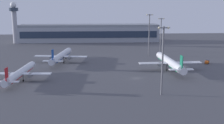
{
  "coord_description": "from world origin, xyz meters",
  "views": [
    {
      "loc": [
        -20.07,
        -129.63,
        35.31
      ],
      "look_at": [
        -10.48,
        20.31,
        4.0
      ],
      "focal_mm": 44.53,
      "sensor_mm": 36.0,
      "label": 1
    }
  ],
  "objects_px": {
    "apron_light_east": "(161,32)",
    "apron_light_west": "(149,32)",
    "apron_light_central": "(163,57)",
    "airplane_terminal_side": "(170,62)",
    "baggage_tractor": "(207,62)",
    "control_tower": "(14,19)",
    "airplane_taxiway_distant": "(61,56)",
    "airplane_mid_apron": "(20,73)"
  },
  "relations": [
    {
      "from": "airplane_terminal_side",
      "to": "apron_light_west",
      "type": "bearing_deg",
      "value": 92.51
    },
    {
      "from": "airplane_terminal_side",
      "to": "baggage_tractor",
      "type": "height_order",
      "value": "airplane_terminal_side"
    },
    {
      "from": "control_tower",
      "to": "airplane_taxiway_distant",
      "type": "distance_m",
      "value": 104.65
    },
    {
      "from": "airplane_mid_apron",
      "to": "airplane_terminal_side",
      "type": "height_order",
      "value": "airplane_terminal_side"
    },
    {
      "from": "airplane_terminal_side",
      "to": "apron_light_east",
      "type": "xyz_separation_m",
      "value": [
        9.29,
        61.65,
        10.21
      ]
    },
    {
      "from": "apron_light_central",
      "to": "airplane_terminal_side",
      "type": "bearing_deg",
      "value": 70.51
    },
    {
      "from": "airplane_terminal_side",
      "to": "baggage_tractor",
      "type": "relative_size",
      "value": 9.73
    },
    {
      "from": "apron_light_east",
      "to": "apron_light_west",
      "type": "bearing_deg",
      "value": -125.05
    },
    {
      "from": "control_tower",
      "to": "apron_light_east",
      "type": "distance_m",
      "value": 133.23
    },
    {
      "from": "airplane_terminal_side",
      "to": "apron_light_central",
      "type": "bearing_deg",
      "value": -111.2
    },
    {
      "from": "apron_light_east",
      "to": "airplane_mid_apron",
      "type": "bearing_deg",
      "value": -137.4
    },
    {
      "from": "airplane_taxiway_distant",
      "to": "baggage_tractor",
      "type": "height_order",
      "value": "airplane_taxiway_distant"
    },
    {
      "from": "apron_light_west",
      "to": "apron_light_east",
      "type": "height_order",
      "value": "apron_light_west"
    },
    {
      "from": "control_tower",
      "to": "airplane_terminal_side",
      "type": "height_order",
      "value": "control_tower"
    },
    {
      "from": "airplane_terminal_side",
      "to": "apron_light_west",
      "type": "relative_size",
      "value": 1.53
    },
    {
      "from": "apron_light_west",
      "to": "apron_light_east",
      "type": "distance_m",
      "value": 21.87
    },
    {
      "from": "baggage_tractor",
      "to": "airplane_terminal_side",
      "type": "bearing_deg",
      "value": -118.39
    },
    {
      "from": "airplane_mid_apron",
      "to": "apron_light_west",
      "type": "distance_m",
      "value": 95.6
    },
    {
      "from": "control_tower",
      "to": "baggage_tractor",
      "type": "height_order",
      "value": "control_tower"
    },
    {
      "from": "apron_light_west",
      "to": "apron_light_central",
      "type": "distance_m",
      "value": 86.08
    },
    {
      "from": "baggage_tractor",
      "to": "apron_light_west",
      "type": "xyz_separation_m",
      "value": [
        -30.24,
        28.82,
        15.13
      ]
    },
    {
      "from": "baggage_tractor",
      "to": "apron_light_west",
      "type": "height_order",
      "value": "apron_light_west"
    },
    {
      "from": "control_tower",
      "to": "baggage_tractor",
      "type": "distance_m",
      "value": 172.61
    },
    {
      "from": "airplane_mid_apron",
      "to": "airplane_terminal_side",
      "type": "xyz_separation_m",
      "value": [
        76.05,
        16.83,
        0.61
      ]
    },
    {
      "from": "airplane_mid_apron",
      "to": "baggage_tractor",
      "type": "relative_size",
      "value": 8.35
    },
    {
      "from": "airplane_terminal_side",
      "to": "apron_light_central",
      "type": "relative_size",
      "value": 1.63
    },
    {
      "from": "apron_light_central",
      "to": "apron_light_west",
      "type": "bearing_deg",
      "value": 82.35
    },
    {
      "from": "control_tower",
      "to": "apron_light_central",
      "type": "xyz_separation_m",
      "value": [
        98.53,
        -155.0,
        -6.34
      ]
    },
    {
      "from": "airplane_taxiway_distant",
      "to": "apron_light_east",
      "type": "distance_m",
      "value": 80.99
    },
    {
      "from": "airplane_terminal_side",
      "to": "apron_light_east",
      "type": "relative_size",
      "value": 1.75
    },
    {
      "from": "control_tower",
      "to": "apron_light_east",
      "type": "xyz_separation_m",
      "value": [
        122.51,
        -51.84,
        -7.28
      ]
    },
    {
      "from": "airplane_mid_apron",
      "to": "apron_light_central",
      "type": "bearing_deg",
      "value": -17.01
    },
    {
      "from": "control_tower",
      "to": "apron_light_east",
      "type": "height_order",
      "value": "control_tower"
    },
    {
      "from": "airplane_terminal_side",
      "to": "baggage_tractor",
      "type": "bearing_deg",
      "value": 27.32
    },
    {
      "from": "apron_light_west",
      "to": "airplane_taxiway_distant",
      "type": "bearing_deg",
      "value": -161.41
    },
    {
      "from": "apron_light_west",
      "to": "apron_light_central",
      "type": "bearing_deg",
      "value": -97.65
    },
    {
      "from": "control_tower",
      "to": "airplane_taxiway_distant",
      "type": "xyz_separation_m",
      "value": [
        51.5,
        -89.36,
        -17.7
      ]
    },
    {
      "from": "airplane_taxiway_distant",
      "to": "apron_light_east",
      "type": "height_order",
      "value": "apron_light_east"
    },
    {
      "from": "baggage_tractor",
      "to": "apron_light_central",
      "type": "relative_size",
      "value": 0.17
    },
    {
      "from": "apron_light_central",
      "to": "control_tower",
      "type": "bearing_deg",
      "value": 122.44
    },
    {
      "from": "airplane_taxiway_distant",
      "to": "apron_light_west",
      "type": "bearing_deg",
      "value": 26.78
    },
    {
      "from": "apron_light_west",
      "to": "apron_light_east",
      "type": "relative_size",
      "value": 1.14
    }
  ]
}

